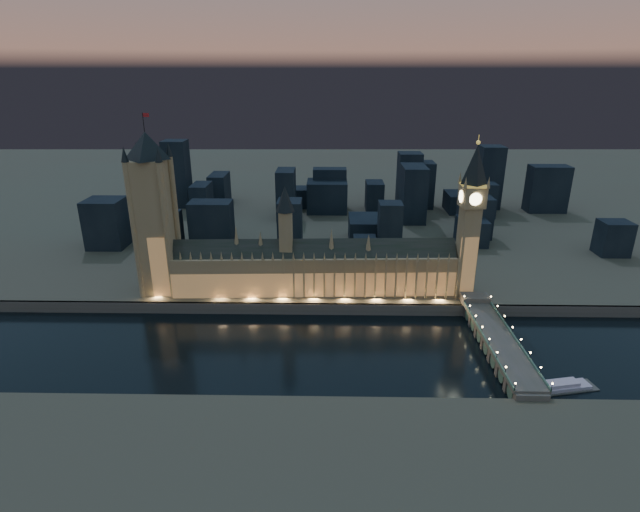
{
  "coord_description": "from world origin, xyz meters",
  "views": [
    {
      "loc": [
        11.16,
        -269.35,
        160.34
      ],
      "look_at": [
        5.0,
        55.0,
        38.0
      ],
      "focal_mm": 28.0,
      "sensor_mm": 36.0,
      "label": 1
    }
  ],
  "objects_px": {
    "victoria_tower": "(154,207)",
    "westminster_bridge": "(496,341)",
    "palace_of_westminster": "(313,268)",
    "river_boat": "(556,387)",
    "elizabeth_tower": "(471,209)"
  },
  "relations": [
    {
      "from": "victoria_tower",
      "to": "elizabeth_tower",
      "type": "relative_size",
      "value": 1.12
    },
    {
      "from": "victoria_tower",
      "to": "river_boat",
      "type": "xyz_separation_m",
      "value": [
        242.67,
        -105.48,
        -68.83
      ]
    },
    {
      "from": "elizabeth_tower",
      "to": "river_boat",
      "type": "xyz_separation_m",
      "value": [
        24.67,
        -105.48,
        -69.03
      ]
    },
    {
      "from": "victoria_tower",
      "to": "westminster_bridge",
      "type": "relative_size",
      "value": 1.11
    },
    {
      "from": "palace_of_westminster",
      "to": "elizabeth_tower",
      "type": "height_order",
      "value": "elizabeth_tower"
    },
    {
      "from": "palace_of_westminster",
      "to": "elizabeth_tower",
      "type": "relative_size",
      "value": 1.8
    },
    {
      "from": "victoria_tower",
      "to": "westminster_bridge",
      "type": "bearing_deg",
      "value": -16.36
    },
    {
      "from": "palace_of_westminster",
      "to": "westminster_bridge",
      "type": "relative_size",
      "value": 1.79
    },
    {
      "from": "victoria_tower",
      "to": "river_boat",
      "type": "relative_size",
      "value": 2.73
    },
    {
      "from": "elizabeth_tower",
      "to": "westminster_bridge",
      "type": "xyz_separation_m",
      "value": [
        4.67,
        -65.37,
        -64.6
      ]
    },
    {
      "from": "victoria_tower",
      "to": "westminster_bridge",
      "type": "xyz_separation_m",
      "value": [
        222.67,
        -65.37,
        -64.4
      ]
    },
    {
      "from": "victoria_tower",
      "to": "elizabeth_tower",
      "type": "distance_m",
      "value": 218.0
    },
    {
      "from": "palace_of_westminster",
      "to": "river_boat",
      "type": "xyz_separation_m",
      "value": [
        132.64,
        -105.29,
        -24.81
      ]
    },
    {
      "from": "elizabeth_tower",
      "to": "westminster_bridge",
      "type": "height_order",
      "value": "elizabeth_tower"
    },
    {
      "from": "palace_of_westminster",
      "to": "river_boat",
      "type": "relative_size",
      "value": 4.39
    }
  ]
}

